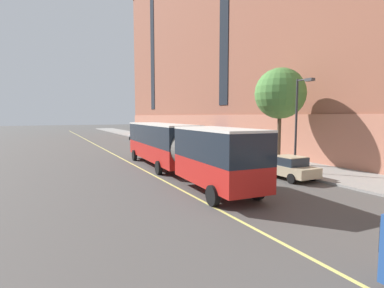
% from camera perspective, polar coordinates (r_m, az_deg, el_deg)
% --- Properties ---
extents(ground_plane, '(260.00, 260.00, 0.00)m').
position_cam_1_polar(ground_plane, '(22.05, -1.12, -5.75)').
color(ground_plane, '#4C4947').
extents(sidewalk, '(5.46, 160.00, 0.15)m').
position_cam_1_polar(sidewalk, '(29.53, 12.79, -2.90)').
color(sidewalk, gray).
rests_on(sidewalk, ground).
extents(city_bus, '(3.61, 19.34, 3.61)m').
position_cam_1_polar(city_bus, '(21.97, -3.09, -0.28)').
color(city_bus, red).
rests_on(city_bus, ground).
extents(parked_car_champagne_2, '(2.02, 4.24, 1.56)m').
position_cam_1_polar(parked_car_champagne_2, '(21.36, 17.78, -4.24)').
color(parked_car_champagne_2, '#BCAD89').
rests_on(parked_car_champagne_2, ground).
extents(parked_car_red_3, '(1.95, 4.43, 1.56)m').
position_cam_1_polar(parked_car_red_3, '(26.59, 6.76, -2.17)').
color(parked_car_red_3, '#B21E19').
rests_on(parked_car_red_3, ground).
extents(parked_car_silver_4, '(2.06, 4.50, 1.56)m').
position_cam_1_polar(parked_car_silver_4, '(52.86, -10.50, 1.52)').
color(parked_car_silver_4, '#B7B7BC').
rests_on(parked_car_silver_4, ground).
extents(parked_car_green_5, '(2.09, 4.55, 1.56)m').
position_cam_1_polar(parked_car_green_5, '(37.57, -3.73, 0.06)').
color(parked_car_green_5, '#23603D').
rests_on(parked_car_green_5, ground).
extents(parked_car_navy_6, '(2.04, 4.56, 1.56)m').
position_cam_1_polar(parked_car_navy_6, '(44.88, -7.50, 0.89)').
color(parked_car_navy_6, navy).
rests_on(parked_car_navy_6, ground).
extents(street_tree_mid_block, '(4.29, 4.29, 8.15)m').
position_cam_1_polar(street_tree_mid_block, '(26.73, 16.44, 9.18)').
color(street_tree_mid_block, brown).
rests_on(street_tree_mid_block, sidewalk).
extents(street_lamp, '(0.36, 1.48, 6.72)m').
position_cam_1_polar(street_lamp, '(22.83, 19.69, 5.13)').
color(street_lamp, '#2D2D30').
rests_on(street_lamp, sidewalk).
extents(fire_hydrant, '(0.42, 0.24, 0.72)m').
position_cam_1_polar(fire_hydrant, '(39.90, -2.30, -0.04)').
color(fire_hydrant, red).
rests_on(fire_hydrant, sidewalk).
extents(lane_centerline, '(0.16, 140.00, 0.01)m').
position_cam_1_polar(lane_centerline, '(23.98, -9.21, -4.91)').
color(lane_centerline, '#E0D66B').
rests_on(lane_centerline, ground).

